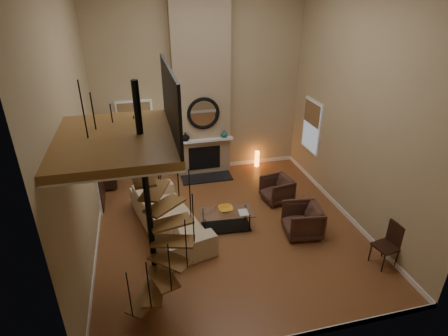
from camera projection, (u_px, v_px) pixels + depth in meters
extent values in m
cube|color=#975B30|center=(228.00, 228.00, 8.64)|extent=(6.00, 6.50, 0.01)
cube|color=tan|center=(200.00, 82.00, 10.24)|extent=(6.00, 0.02, 5.50)
cube|color=tan|center=(293.00, 197.00, 4.59)|extent=(6.00, 0.02, 5.50)
cube|color=tan|center=(74.00, 130.00, 6.77)|extent=(0.02, 6.50, 5.50)
cube|color=tan|center=(359.00, 107.00, 8.06)|extent=(0.02, 6.50, 5.50)
cube|color=white|center=(203.00, 167.00, 11.43)|extent=(6.00, 0.02, 0.12)
cube|color=white|center=(97.00, 244.00, 7.97)|extent=(0.02, 6.50, 0.12)
cube|color=white|center=(341.00, 209.00, 9.25)|extent=(0.02, 6.50, 0.12)
cube|color=#9A8164|center=(201.00, 84.00, 10.07)|extent=(1.60, 0.38, 5.50)
cube|color=black|center=(207.00, 178.00, 10.86)|extent=(1.50, 0.60, 0.04)
cube|color=black|center=(205.00, 158.00, 10.88)|extent=(0.95, 0.02, 0.72)
cube|color=white|center=(205.00, 140.00, 10.54)|extent=(1.70, 0.18, 0.06)
torus|color=black|center=(203.00, 114.00, 10.24)|extent=(0.94, 0.10, 0.94)
cylinder|color=white|center=(203.00, 113.00, 10.25)|extent=(0.80, 0.01, 0.80)
imported|color=black|center=(185.00, 137.00, 10.39)|extent=(0.24, 0.24, 0.25)
imported|color=#17534E|center=(224.00, 134.00, 10.65)|extent=(0.20, 0.20, 0.21)
cube|color=white|center=(136.00, 126.00, 10.33)|extent=(1.02, 0.04, 1.52)
cube|color=#8C9EB2|center=(136.00, 126.00, 10.30)|extent=(0.90, 0.01, 1.40)
cube|color=olive|center=(135.00, 120.00, 10.20)|extent=(0.90, 0.01, 0.98)
cube|color=white|center=(312.00, 126.00, 10.30)|extent=(0.04, 1.02, 1.52)
cube|color=#8C9EB2|center=(311.00, 126.00, 10.30)|extent=(0.01, 0.90, 1.40)
cube|color=olive|center=(312.00, 114.00, 10.12)|extent=(0.01, 0.90, 0.63)
cube|color=white|center=(97.00, 169.00, 9.10)|extent=(0.06, 1.05, 2.16)
cube|color=black|center=(98.00, 170.00, 9.12)|extent=(0.05, 0.90, 2.05)
cube|color=#8C9EB2|center=(97.00, 154.00, 8.93)|extent=(0.01, 0.60, 0.90)
cube|color=brown|center=(116.00, 139.00, 5.20)|extent=(1.70, 2.20, 0.12)
cube|color=white|center=(116.00, 144.00, 5.23)|extent=(1.70, 2.20, 0.03)
cube|color=black|center=(170.00, 100.00, 5.14)|extent=(0.04, 2.20, 0.94)
cylinder|color=black|center=(148.00, 205.00, 5.79)|extent=(0.10, 0.10, 4.02)
cube|color=brown|center=(145.00, 301.00, 6.28)|extent=(0.71, 0.78, 0.04)
cylinder|color=black|center=(129.00, 295.00, 5.78)|extent=(0.02, 0.02, 0.94)
cube|color=brown|center=(154.00, 291.00, 6.14)|extent=(0.46, 0.77, 0.04)
cylinder|color=black|center=(149.00, 286.00, 5.60)|extent=(0.02, 0.02, 0.94)
cube|color=brown|center=(163.00, 277.00, 6.07)|extent=(0.55, 0.79, 0.04)
cylinder|color=black|center=(170.00, 268.00, 5.58)|extent=(0.02, 0.02, 0.94)
cube|color=brown|center=(170.00, 260.00, 6.06)|extent=(0.75, 0.74, 0.04)
cylinder|color=black|center=(186.00, 244.00, 5.69)|extent=(0.02, 0.02, 0.94)
cube|color=brown|center=(173.00, 241.00, 6.10)|extent=(0.79, 0.53, 0.04)
cylinder|color=black|center=(193.00, 219.00, 5.88)|extent=(0.02, 0.02, 0.94)
cube|color=brown|center=(171.00, 223.00, 6.13)|extent=(0.77, 0.48, 0.04)
cylinder|color=black|center=(190.00, 194.00, 6.06)|extent=(0.02, 0.02, 0.94)
cube|color=brown|center=(165.00, 206.00, 6.14)|extent=(0.77, 0.72, 0.04)
cylinder|color=black|center=(178.00, 173.00, 6.19)|extent=(0.02, 0.02, 0.94)
cube|color=brown|center=(155.00, 190.00, 6.08)|extent=(0.58, 0.79, 0.04)
cylinder|color=black|center=(159.00, 156.00, 6.19)|extent=(0.02, 0.02, 0.94)
cube|color=brown|center=(143.00, 177.00, 5.95)|extent=(0.41, 0.75, 0.04)
cylinder|color=black|center=(137.00, 143.00, 6.04)|extent=(0.02, 0.02, 0.94)
cube|color=brown|center=(131.00, 166.00, 5.75)|extent=(0.68, 0.79, 0.04)
cylinder|color=black|center=(114.00, 133.00, 5.75)|extent=(0.02, 0.02, 0.94)
cube|color=brown|center=(121.00, 155.00, 5.49)|extent=(0.80, 0.64, 0.04)
cylinder|color=black|center=(95.00, 124.00, 5.36)|extent=(0.02, 0.02, 0.94)
cube|color=brown|center=(116.00, 143.00, 5.22)|extent=(0.72, 0.34, 0.04)
cylinder|color=black|center=(84.00, 114.00, 4.93)|extent=(0.02, 0.02, 0.94)
cube|color=black|center=(107.00, 155.00, 10.08)|extent=(0.37, 0.79, 1.76)
imported|color=#C6AF89|center=(169.00, 215.00, 8.42)|extent=(1.78, 3.03, 0.83)
imported|color=#472A20|center=(279.00, 189.00, 9.59)|extent=(0.84, 0.82, 0.66)
imported|color=#472A20|center=(306.00, 220.00, 8.29)|extent=(0.92, 0.90, 0.75)
cube|color=silver|center=(226.00, 212.00, 8.44)|extent=(1.30, 0.72, 0.02)
cube|color=black|center=(226.00, 227.00, 8.63)|extent=(1.19, 0.61, 0.02)
cylinder|color=black|center=(205.00, 228.00, 8.27)|extent=(0.03, 0.03, 0.46)
cylinder|color=black|center=(250.00, 223.00, 8.42)|extent=(0.03, 0.03, 0.46)
cylinder|color=black|center=(203.00, 217.00, 8.66)|extent=(0.03, 0.03, 0.46)
cylinder|color=black|center=(245.00, 213.00, 8.81)|extent=(0.03, 0.03, 0.46)
imported|color=gold|center=(226.00, 209.00, 8.46)|extent=(0.35, 0.35, 0.09)
imported|color=gray|center=(242.00, 213.00, 8.37)|extent=(0.23, 0.30, 0.03)
cylinder|color=black|center=(160.00, 191.00, 10.18)|extent=(0.39, 0.39, 0.03)
cylinder|color=black|center=(158.00, 166.00, 9.83)|extent=(0.04, 0.04, 1.67)
cylinder|color=#F2E5C6|center=(155.00, 140.00, 9.49)|extent=(0.43, 0.43, 0.34)
cylinder|color=orange|center=(257.00, 159.00, 11.53)|extent=(0.15, 0.15, 0.52)
cube|color=black|center=(385.00, 247.00, 7.31)|extent=(0.48, 0.48, 0.05)
cube|color=black|center=(396.00, 234.00, 7.27)|extent=(0.10, 0.40, 0.49)
cylinder|color=black|center=(383.00, 264.00, 7.20)|extent=(0.04, 0.04, 0.40)
cylinder|color=black|center=(397.00, 259.00, 7.33)|extent=(0.04, 0.04, 0.40)
cylinder|color=black|center=(370.00, 253.00, 7.50)|extent=(0.04, 0.04, 0.40)
cylinder|color=black|center=(383.00, 248.00, 7.62)|extent=(0.04, 0.04, 0.40)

